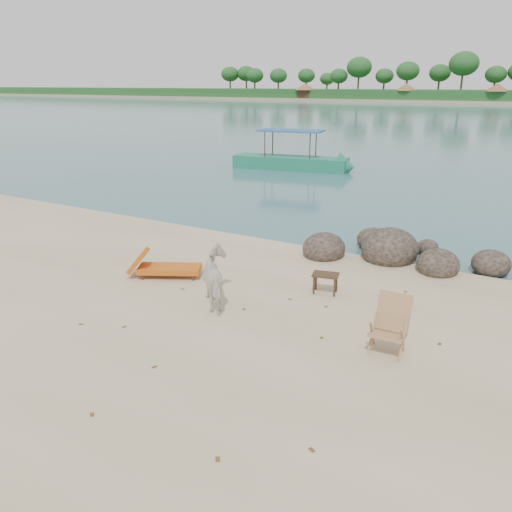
% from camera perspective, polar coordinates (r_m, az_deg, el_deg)
% --- Properties ---
extents(boulders, '(6.34, 2.91, 1.18)m').
position_cam_1_polar(boulders, '(14.50, 15.79, 0.29)').
color(boulders, black).
rests_on(boulders, ground).
extents(cow, '(1.51, 1.51, 1.24)m').
position_cam_1_polar(cow, '(11.07, -4.36, -2.70)').
color(cow, white).
rests_on(cow, ground).
extents(side_table, '(0.67, 0.51, 0.48)m').
position_cam_1_polar(side_table, '(11.86, 7.90, -3.27)').
color(side_table, '#362415').
rests_on(side_table, ground).
extents(lounge_chair, '(2.07, 1.53, 0.59)m').
position_cam_1_polar(lounge_chair, '(12.94, -9.86, -1.18)').
color(lounge_chair, '#CE5F18').
rests_on(lounge_chair, ground).
extents(deck_chair, '(0.72, 0.78, 1.05)m').
position_cam_1_polar(deck_chair, '(9.44, 14.84, -7.99)').
color(deck_chair, tan).
rests_on(deck_chair, ground).
extents(boat_near, '(7.64, 2.92, 3.62)m').
position_cam_1_polar(boat_near, '(29.57, 3.99, 13.44)').
color(boat_near, '#1D7557').
rests_on(boat_near, water).
extents(dead_leaves, '(7.60, 7.16, 0.00)m').
position_cam_1_polar(dead_leaves, '(10.08, -3.62, -8.83)').
color(dead_leaves, brown).
rests_on(dead_leaves, ground).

